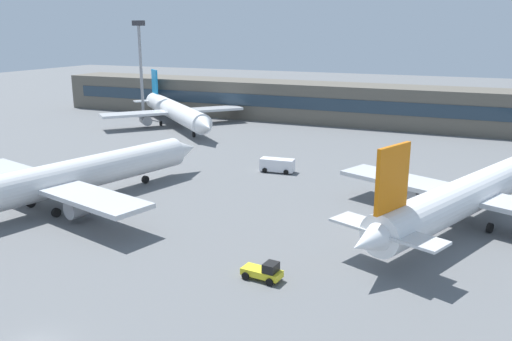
% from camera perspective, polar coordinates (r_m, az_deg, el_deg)
% --- Properties ---
extents(ground_plane, '(400.00, 400.00, 0.00)m').
position_cam_1_polar(ground_plane, '(71.83, 0.54, -2.37)').
color(ground_plane, slate).
extents(terminal_building, '(158.73, 12.13, 9.00)m').
position_cam_1_polar(terminal_building, '(125.29, 11.14, 6.94)').
color(terminal_building, '#5B564C').
rests_on(terminal_building, ground_plane).
extents(airplane_near, '(32.79, 46.20, 11.60)m').
position_cam_1_polar(airplane_near, '(69.44, -20.36, -0.90)').
color(airplane_near, silver).
rests_on(airplane_near, ground_plane).
extents(airplane_mid, '(32.21, 44.85, 11.65)m').
position_cam_1_polar(airplane_mid, '(65.46, 22.64, -2.05)').
color(airplane_mid, white).
rests_on(airplane_mid, ground_plane).
extents(airplane_far, '(36.83, 34.24, 11.50)m').
position_cam_1_polar(airplane_far, '(121.25, -8.66, 6.31)').
color(airplane_far, white).
rests_on(airplane_far, ground_plane).
extents(baggage_tug_yellow, '(3.73, 2.11, 1.75)m').
position_cam_1_polar(baggage_tug_yellow, '(47.44, 0.89, -10.79)').
color(baggage_tug_yellow, yellow).
rests_on(baggage_tug_yellow, ground_plane).
extents(service_van_white, '(5.36, 2.68, 2.08)m').
position_cam_1_polar(service_van_white, '(81.83, 2.31, 0.59)').
color(service_van_white, white).
rests_on(service_van_white, ground_plane).
extents(floodlight_tower_west, '(3.20, 0.80, 23.29)m').
position_cam_1_polar(floodlight_tower_west, '(133.22, -12.28, 11.29)').
color(floodlight_tower_west, gray).
rests_on(floodlight_tower_west, ground_plane).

